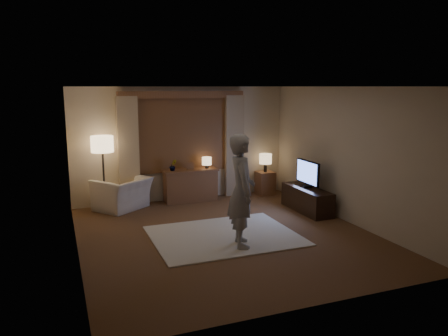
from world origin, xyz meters
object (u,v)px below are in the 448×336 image
sideboard (190,186)px  side_table (265,183)px  person (242,191)px  armchair (122,194)px  tv_stand (307,200)px

sideboard → side_table: size_ratio=2.14×
side_table → person: 3.67m
armchair → person: person is taller
side_table → person: size_ratio=0.30×
sideboard → tv_stand: sideboard is taller
sideboard → side_table: sideboard is taller
sideboard → person: size_ratio=0.65×
armchair → side_table: (3.45, 0.07, -0.06)m
armchair → tv_stand: bearing=119.6°
armchair → side_table: armchair is taller
sideboard → person: (-0.06, -3.09, 0.59)m
side_table → tv_stand: size_ratio=0.40×
armchair → person: 3.38m
sideboard → tv_stand: bearing=-39.6°
sideboard → tv_stand: (2.05, -1.69, -0.10)m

